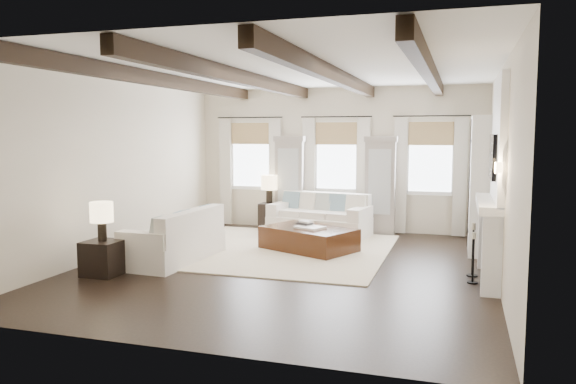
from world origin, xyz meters
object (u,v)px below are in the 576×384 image
(sofa_left, at_px, (177,240))
(ottoman, at_px, (309,239))
(side_table_front, at_px, (103,258))
(sofa_back, at_px, (320,218))
(side_table_back, at_px, (269,217))

(sofa_left, height_order, ottoman, sofa_left)
(sofa_left, height_order, side_table_front, sofa_left)
(sofa_left, xyz_separation_m, ottoman, (1.93, 1.49, -0.15))
(sofa_back, distance_m, ottoman, 1.61)
(sofa_left, height_order, side_table_back, sofa_left)
(sofa_back, bearing_deg, side_table_front, -119.03)
(sofa_back, xyz_separation_m, side_table_front, (-2.39, -4.30, -0.10))
(sofa_back, height_order, sofa_left, sofa_back)
(ottoman, relative_size, side_table_front, 3.08)
(side_table_back, bearing_deg, sofa_back, -12.70)
(sofa_left, distance_m, side_table_back, 3.41)
(sofa_left, relative_size, side_table_back, 3.44)
(sofa_left, relative_size, side_table_front, 3.94)
(ottoman, height_order, side_table_back, side_table_back)
(side_table_front, bearing_deg, sofa_back, 60.97)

